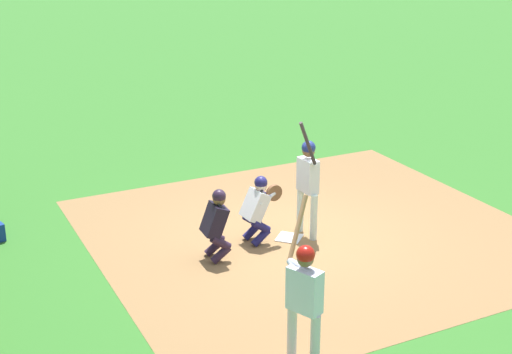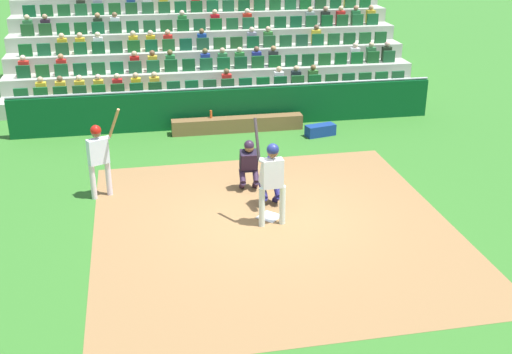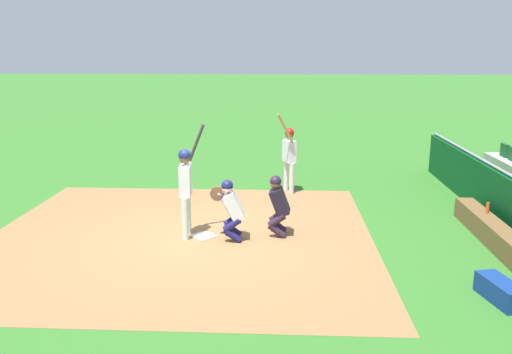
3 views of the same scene
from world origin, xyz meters
The scene contains 7 objects.
ground_plane centered at (0.00, 0.00, 0.00)m, with size 160.00×160.00×0.00m, color #326F26.
infield_dirt_patch centered at (0.00, 0.50, 0.00)m, with size 7.54×7.97×0.01m, color olive.
home_plate_marker centered at (0.00, 0.00, 0.02)m, with size 0.44×0.44×0.02m, color white.
batter_at_plate centered at (0.03, 0.35, 1.16)m, with size 0.64×0.51×2.32m.
catcher_crouching centered at (-0.13, -0.58, 0.71)m, with size 0.49×0.73×1.28m.
home_plate_umpire centered at (0.19, -1.53, 0.71)m, with size 0.48×0.48×1.30m.
on_deck_batter centered at (3.63, -1.77, 1.10)m, with size 0.85×0.54×2.21m.
Camera 1 is at (10.86, -5.97, 5.70)m, focal length 51.38 mm.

